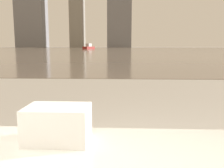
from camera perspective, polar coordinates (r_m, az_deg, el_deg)
towel_stack at (r=1.16m, az=-12.28°, el=-8.87°), size 0.28×0.20×0.16m
harbor_water at (r=62.17m, az=2.66°, el=7.94°), size 180.00×110.00×0.01m
harbor_boat_4 at (r=61.96m, az=-5.34°, el=8.37°), size 2.68×3.94×1.40m
skyline_tower_2 at (r=119.18m, az=1.72°, el=16.23°), size 11.06×6.35×32.60m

